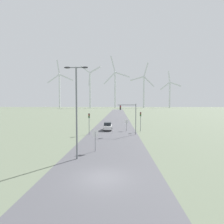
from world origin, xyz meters
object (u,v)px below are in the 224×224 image
at_px(traffic_light_mast_overhead, 130,113).
at_px(wind_turbine_left, 90,87).
at_px(stop_sign_far, 127,123).
at_px(car_approaching, 108,126).
at_px(wind_turbine_far_right, 170,92).
at_px(streetlamp, 76,102).
at_px(traffic_light_post_near_right, 141,117).
at_px(wind_turbine_far_left, 60,87).
at_px(wind_turbine_right, 144,88).
at_px(traffic_light_post_near_left, 89,119).
at_px(wind_turbine_center, 115,86).
at_px(stop_sign_near, 95,137).

height_order(traffic_light_mast_overhead, wind_turbine_left, wind_turbine_left).
relative_size(stop_sign_far, car_approaching, 0.59).
height_order(traffic_light_mast_overhead, car_approaching, traffic_light_mast_overhead).
distance_m(traffic_light_mast_overhead, wind_turbine_far_right, 244.91).
height_order(streetlamp, traffic_light_post_near_right, streetlamp).
relative_size(streetlamp, wind_turbine_far_left, 0.14).
bearing_deg(wind_turbine_far_left, wind_turbine_right, -7.13).
distance_m(traffic_light_post_near_right, car_approaching, 7.68).
distance_m(traffic_light_post_near_left, traffic_light_mast_overhead, 8.04).
bearing_deg(wind_turbine_left, traffic_light_post_near_left, -80.58).
bearing_deg(wind_turbine_left, wind_turbine_far_left, 155.71).
bearing_deg(wind_turbine_far_right, traffic_light_mast_overhead, -107.65).
bearing_deg(wind_turbine_right, wind_turbine_far_left, 172.87).
xyz_separation_m(traffic_light_post_near_right, wind_turbine_left, (-45.12, 203.97, 26.51)).
distance_m(traffic_light_post_near_right, traffic_light_mast_overhead, 4.86).
xyz_separation_m(traffic_light_mast_overhead, car_approaching, (-4.65, 5.15, -3.32)).
relative_size(streetlamp, stop_sign_far, 4.08).
bearing_deg(wind_turbine_far_right, wind_turbine_left, -168.01).
relative_size(car_approaching, wind_turbine_center, 0.06).
xyz_separation_m(streetlamp, stop_sign_far, (6.27, 20.20, -4.51)).
bearing_deg(wind_turbine_left, streetlamp, -80.89).
bearing_deg(traffic_light_post_near_right, wind_turbine_far_right, 72.67).
bearing_deg(traffic_light_post_near_left, stop_sign_near, -76.62).
bearing_deg(wind_turbine_far_left, car_approaching, -68.52).
distance_m(streetlamp, traffic_light_post_near_right, 21.77).
bearing_deg(streetlamp, wind_turbine_far_right, 71.99).
bearing_deg(traffic_light_post_near_right, wind_turbine_left, 102.47).
bearing_deg(wind_turbine_right, stop_sign_far, -98.96).
bearing_deg(wind_turbine_center, stop_sign_near, -89.28).
xyz_separation_m(wind_turbine_far_left, wind_turbine_center, (85.42, -8.34, 0.92)).
bearing_deg(car_approaching, stop_sign_far, -6.27).
height_order(car_approaching, wind_turbine_far_left, wind_turbine_far_left).
xyz_separation_m(streetlamp, wind_turbine_far_left, (-86.79, 246.41, 25.00)).
xyz_separation_m(wind_turbine_left, wind_turbine_center, (34.46, 14.66, 2.57)).
bearing_deg(stop_sign_far, wind_turbine_right, 81.04).
bearing_deg(stop_sign_far, traffic_light_post_near_left, -145.79).
height_order(streetlamp, wind_turbine_far_right, wind_turbine_far_right).
height_order(stop_sign_far, traffic_light_mast_overhead, traffic_light_mast_overhead).
bearing_deg(wind_turbine_right, streetlamp, -99.71).
distance_m(streetlamp, car_approaching, 21.43).
bearing_deg(wind_turbine_far_right, streetlamp, -108.01).
height_order(wind_turbine_far_left, wind_turbine_right, wind_turbine_far_left).
bearing_deg(stop_sign_near, wind_turbine_center, 90.72).
bearing_deg(traffic_light_post_near_left, traffic_light_mast_overhead, 3.19).
height_order(streetlamp, stop_sign_near, streetlamp).
xyz_separation_m(traffic_light_post_near_left, wind_turbine_far_left, (-85.53, 231.33, 28.20)).
height_order(traffic_light_post_near_left, wind_turbine_far_right, wind_turbine_far_right).
bearing_deg(wind_turbine_far_right, wind_turbine_right, -156.96).
height_order(streetlamp, traffic_light_mast_overhead, streetlamp).
bearing_deg(streetlamp, car_approaching, 84.41).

